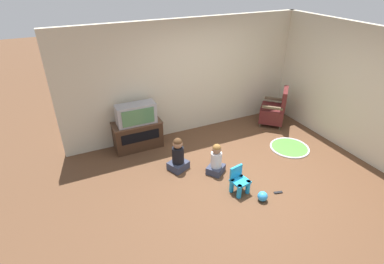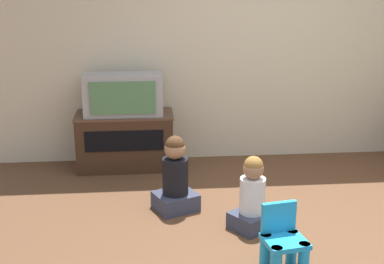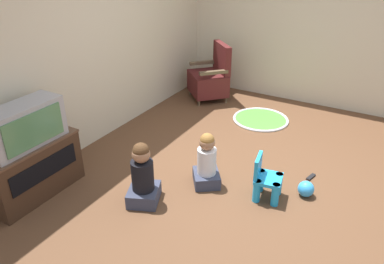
% 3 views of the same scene
% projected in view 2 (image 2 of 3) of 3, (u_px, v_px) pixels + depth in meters
% --- Properties ---
extents(ground_plane, '(30.00, 30.00, 0.00)m').
position_uv_depth(ground_plane, '(321.00, 246.00, 4.08)').
color(ground_plane, brown).
extents(wall_back, '(5.52, 0.12, 2.52)m').
position_uv_depth(wall_back, '(243.00, 43.00, 5.75)').
color(wall_back, beige).
rests_on(wall_back, ground_plane).
extents(tv_cabinet, '(1.01, 0.47, 0.59)m').
position_uv_depth(tv_cabinet, '(125.00, 140.00, 5.62)').
color(tv_cabinet, '#382316').
rests_on(tv_cabinet, ground_plane).
extents(television, '(0.80, 0.33, 0.42)m').
position_uv_depth(television, '(123.00, 94.00, 5.44)').
color(television, '#939399').
rests_on(television, tv_cabinet).
extents(yellow_kid_chair, '(0.32, 0.31, 0.47)m').
position_uv_depth(yellow_kid_chair, '(283.00, 245.00, 3.71)').
color(yellow_kid_chair, '#1E99DB').
rests_on(yellow_kid_chair, ground_plane).
extents(child_watching_left, '(0.44, 0.41, 0.68)m').
position_uv_depth(child_watching_left, '(175.00, 178.00, 4.63)').
color(child_watching_left, '#33384C').
rests_on(child_watching_left, ground_plane).
extents(child_watching_center, '(0.42, 0.41, 0.62)m').
position_uv_depth(child_watching_center, '(252.00, 198.00, 4.30)').
color(child_watching_center, '#33384C').
rests_on(child_watching_center, ground_plane).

